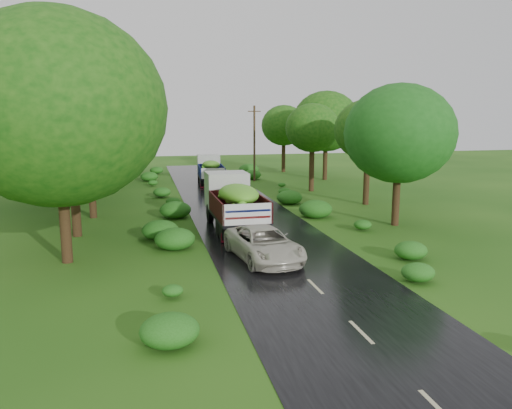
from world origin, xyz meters
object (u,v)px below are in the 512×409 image
object	(u,v)px
truck_near	(233,199)
truck_far	(210,168)
car	(264,244)
utility_pole	(254,143)

from	to	relation	value
truck_near	truck_far	xyz separation A→B (m)	(1.14, 18.17, -0.22)
truck_far	car	bearing A→B (deg)	-89.12
utility_pole	truck_far	bearing A→B (deg)	-173.87
car	utility_pole	world-z (taller)	utility_pole
truck_near	truck_far	bearing A→B (deg)	85.89
truck_far	car	world-z (taller)	truck_far
car	utility_pole	distance (m)	26.14
truck_near	car	xyz separation A→B (m)	(0.19, -6.34, -0.92)
truck_near	utility_pole	bearing A→B (deg)	73.46
car	utility_pole	xyz separation A→B (m)	(5.29, 25.43, 2.91)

